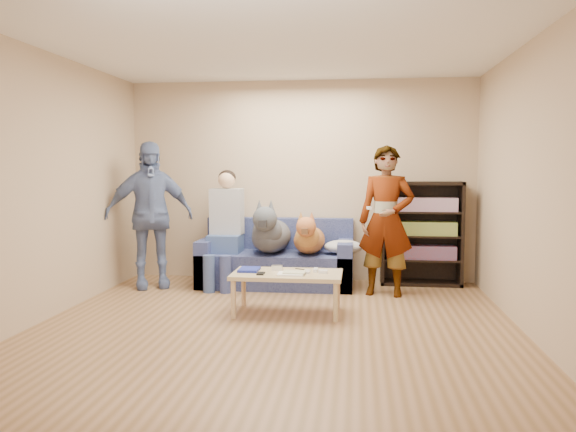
# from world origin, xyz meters

# --- Properties ---
(ground) EXTENTS (5.00, 5.00, 0.00)m
(ground) POSITION_xyz_m (0.00, 0.00, 0.00)
(ground) COLOR brown
(ground) RESTS_ON ground
(ceiling) EXTENTS (5.00, 5.00, 0.00)m
(ceiling) POSITION_xyz_m (0.00, 0.00, 2.60)
(ceiling) COLOR white
(ceiling) RESTS_ON ground
(wall_back) EXTENTS (4.50, 0.00, 4.50)m
(wall_back) POSITION_xyz_m (0.00, 2.50, 1.30)
(wall_back) COLOR tan
(wall_back) RESTS_ON ground
(wall_front) EXTENTS (4.50, 0.00, 4.50)m
(wall_front) POSITION_xyz_m (0.00, -2.50, 1.30)
(wall_front) COLOR tan
(wall_front) RESTS_ON ground
(wall_left) EXTENTS (0.00, 5.00, 5.00)m
(wall_left) POSITION_xyz_m (-2.25, 0.00, 1.30)
(wall_left) COLOR tan
(wall_left) RESTS_ON ground
(wall_right) EXTENTS (0.00, 5.00, 5.00)m
(wall_right) POSITION_xyz_m (2.25, 0.00, 1.30)
(wall_right) COLOR tan
(wall_right) RESTS_ON ground
(blanket) EXTENTS (0.48, 0.40, 0.16)m
(blanket) POSITION_xyz_m (0.59, 1.98, 0.51)
(blanket) COLOR silver
(blanket) RESTS_ON sofa
(person_standing_right) EXTENTS (0.69, 0.51, 1.73)m
(person_standing_right) POSITION_xyz_m (1.08, 1.68, 0.86)
(person_standing_right) COLOR gray
(person_standing_right) RESTS_ON ground
(person_standing_left) EXTENTS (1.14, 0.85, 1.79)m
(person_standing_left) POSITION_xyz_m (-1.78, 1.76, 0.90)
(person_standing_left) COLOR #6B81AC
(person_standing_left) RESTS_ON ground
(held_controller) EXTENTS (0.06, 0.12, 0.03)m
(held_controller) POSITION_xyz_m (0.88, 1.48, 1.03)
(held_controller) COLOR white
(held_controller) RESTS_ON person_standing_right
(notebook_blue) EXTENTS (0.20, 0.26, 0.03)m
(notebook_blue) POSITION_xyz_m (-0.35, 0.76, 0.43)
(notebook_blue) COLOR navy
(notebook_blue) RESTS_ON coffee_table
(papers) EXTENTS (0.26, 0.20, 0.02)m
(papers) POSITION_xyz_m (0.10, 0.61, 0.43)
(papers) COLOR white
(papers) RESTS_ON coffee_table
(magazine) EXTENTS (0.22, 0.17, 0.01)m
(magazine) POSITION_xyz_m (0.13, 0.63, 0.44)
(magazine) COLOR #C0BD99
(magazine) RESTS_ON coffee_table
(camera_silver) EXTENTS (0.11, 0.06, 0.05)m
(camera_silver) POSITION_xyz_m (-0.07, 0.83, 0.45)
(camera_silver) COLOR silver
(camera_silver) RESTS_ON coffee_table
(controller_a) EXTENTS (0.04, 0.13, 0.03)m
(controller_a) POSITION_xyz_m (0.33, 0.81, 0.43)
(controller_a) COLOR silver
(controller_a) RESTS_ON coffee_table
(controller_b) EXTENTS (0.09, 0.06, 0.03)m
(controller_b) POSITION_xyz_m (0.41, 0.73, 0.43)
(controller_b) COLOR white
(controller_b) RESTS_ON coffee_table
(headphone_cup_a) EXTENTS (0.07, 0.07, 0.02)m
(headphone_cup_a) POSITION_xyz_m (0.25, 0.69, 0.43)
(headphone_cup_a) COLOR silver
(headphone_cup_a) RESTS_ON coffee_table
(headphone_cup_b) EXTENTS (0.07, 0.07, 0.02)m
(headphone_cup_b) POSITION_xyz_m (0.25, 0.77, 0.43)
(headphone_cup_b) COLOR white
(headphone_cup_b) RESTS_ON coffee_table
(pen_orange) EXTENTS (0.13, 0.06, 0.01)m
(pen_orange) POSITION_xyz_m (0.03, 0.55, 0.42)
(pen_orange) COLOR orange
(pen_orange) RESTS_ON coffee_table
(pen_black) EXTENTS (0.13, 0.08, 0.01)m
(pen_black) POSITION_xyz_m (0.17, 0.89, 0.42)
(pen_black) COLOR black
(pen_black) RESTS_ON coffee_table
(wallet) EXTENTS (0.07, 0.12, 0.02)m
(wallet) POSITION_xyz_m (-0.20, 0.59, 0.43)
(wallet) COLOR black
(wallet) RESTS_ON coffee_table
(sofa) EXTENTS (1.90, 0.85, 0.82)m
(sofa) POSITION_xyz_m (-0.25, 2.10, 0.28)
(sofa) COLOR #515B93
(sofa) RESTS_ON ground
(person_seated) EXTENTS (0.40, 0.73, 1.47)m
(person_seated) POSITION_xyz_m (-0.89, 1.97, 0.77)
(person_seated) COLOR #435093
(person_seated) RESTS_ON sofa
(dog_gray) EXTENTS (0.47, 1.28, 0.68)m
(dog_gray) POSITION_xyz_m (-0.31, 1.93, 0.67)
(dog_gray) COLOR #484B52
(dog_gray) RESTS_ON sofa
(dog_tan) EXTENTS (0.38, 1.15, 0.55)m
(dog_tan) POSITION_xyz_m (0.17, 1.91, 0.62)
(dog_tan) COLOR #AA6234
(dog_tan) RESTS_ON sofa
(coffee_table) EXTENTS (1.10, 0.60, 0.42)m
(coffee_table) POSITION_xyz_m (0.05, 0.71, 0.37)
(coffee_table) COLOR tan
(coffee_table) RESTS_ON ground
(bookshelf) EXTENTS (1.00, 0.34, 1.30)m
(bookshelf) POSITION_xyz_m (1.55, 2.33, 0.68)
(bookshelf) COLOR black
(bookshelf) RESTS_ON ground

